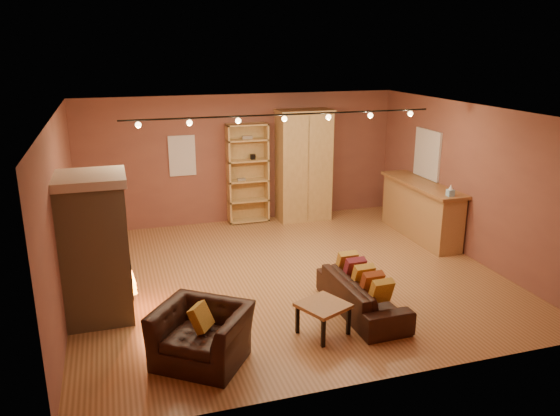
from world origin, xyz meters
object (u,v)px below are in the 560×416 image
object	(u,v)px
armoire	(304,165)
coffee_table	(323,308)
fireplace	(96,248)
loveseat	(362,288)
armchair	(201,326)
bar_counter	(421,210)
bookcase	(247,172)

from	to	relation	value
armoire	coffee_table	size ratio (longest dim) A/B	3.17
fireplace	loveseat	distance (m)	3.87
armchair	coffee_table	size ratio (longest dim) A/B	1.67
armoire	loveseat	size ratio (longest dim) A/B	1.35
fireplace	loveseat	bearing A→B (deg)	-15.24
fireplace	loveseat	xyz separation A→B (m)	(3.67, -1.00, -0.69)
bar_counter	coffee_table	distance (m)	4.57
coffee_table	armchair	bearing A→B (deg)	-174.20
loveseat	fireplace	bearing A→B (deg)	73.56
bar_counter	armoire	bearing A→B (deg)	134.83
fireplace	bookcase	size ratio (longest dim) A/B	0.97
fireplace	armchair	size ratio (longest dim) A/B	1.63
armoire	loveseat	world-z (taller)	armoire
fireplace	loveseat	size ratio (longest dim) A/B	1.16
armoire	bar_counter	world-z (taller)	armoire
bookcase	armchair	xyz separation A→B (m)	(-1.92, -5.34, -0.64)
armchair	coffee_table	distance (m)	1.69
fireplace	coffee_table	size ratio (longest dim) A/B	2.73
fireplace	armoire	xyz separation A→B (m)	(4.37, 3.54, 0.18)
bookcase	coffee_table	distance (m)	5.22
armoire	coffee_table	world-z (taller)	armoire
armchair	coffee_table	xyz separation A→B (m)	(1.68, 0.17, -0.10)
armoire	coffee_table	xyz separation A→B (m)	(-1.49, -4.97, -0.86)
loveseat	armchair	world-z (taller)	armchair
armoire	armchair	size ratio (longest dim) A/B	1.90
armoire	bar_counter	bearing A→B (deg)	-45.17
loveseat	coffee_table	bearing A→B (deg)	117.60
bar_counter	loveseat	world-z (taller)	bar_counter
bookcase	armchair	distance (m)	5.71
armoire	loveseat	bearing A→B (deg)	-98.78
bookcase	coffee_table	size ratio (longest dim) A/B	2.82
bar_counter	armchair	bearing A→B (deg)	-147.12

